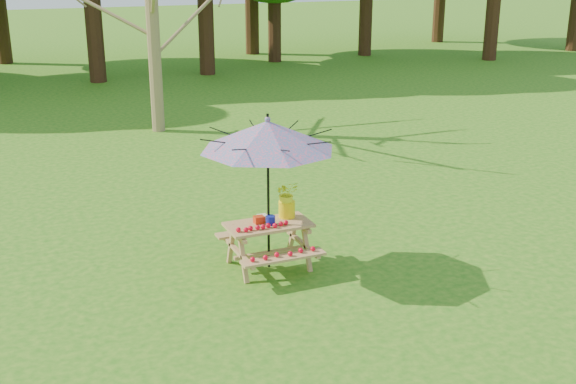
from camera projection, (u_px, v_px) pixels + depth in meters
name	position (u px, v px, depth m)	size (l,w,h in m)	color
picnic_table	(269.00, 246.00, 10.31)	(1.20, 1.32, 0.67)	#AB784D
patio_umbrella	(268.00, 136.00, 9.81)	(2.04, 2.04, 2.25)	black
produce_bins	(265.00, 219.00, 10.21)	(0.26, 0.36, 0.13)	red
tomatoes_row	(263.00, 227.00, 9.98)	(0.77, 0.13, 0.07)	red
flower_bucket	(287.00, 198.00, 10.37)	(0.34, 0.30, 0.54)	yellow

